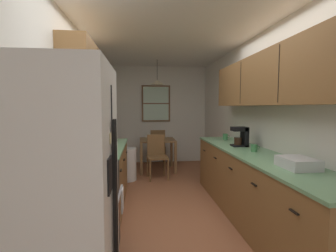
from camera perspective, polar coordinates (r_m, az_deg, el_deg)
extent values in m
plane|color=#995B3D|center=(4.13, 0.09, -16.47)|extent=(12.00, 12.00, 0.00)
cube|color=silver|center=(3.95, -19.79, 1.27)|extent=(0.10, 9.00, 2.55)
cube|color=silver|center=(4.23, 18.57, 1.50)|extent=(0.10, 9.00, 2.55)
cube|color=silver|center=(6.50, -2.56, 2.70)|extent=(4.40, 0.10, 2.55)
cube|color=white|center=(4.01, 0.10, 20.57)|extent=(4.40, 9.00, 0.08)
cube|color=white|center=(1.85, -23.52, -14.66)|extent=(0.66, 0.79, 1.77)
cube|color=black|center=(1.80, -12.77, -16.72)|extent=(0.01, 0.01, 1.59)
cube|color=black|center=(1.76, -12.44, -17.20)|extent=(0.02, 0.02, 1.13)
cube|color=black|center=(1.84, -12.17, -16.28)|extent=(0.02, 0.02, 1.13)
cube|color=black|center=(1.56, -13.56, -11.16)|extent=(0.01, 0.15, 0.22)
cube|color=beige|center=(1.59, -13.41, -2.83)|extent=(0.01, 0.05, 0.07)
cube|color=black|center=(2.65, -18.94, -18.62)|extent=(0.62, 0.58, 0.90)
cube|color=black|center=(2.61, -11.75, -19.51)|extent=(0.01, 0.41, 0.30)
cube|color=silver|center=(2.53, -11.24, -15.18)|extent=(0.02, 0.47, 0.02)
cube|color=black|center=(2.51, -19.21, -8.88)|extent=(0.59, 0.55, 0.02)
cube|color=black|center=(2.56, -25.42, -6.71)|extent=(0.06, 0.58, 0.20)
cylinder|color=#2D2D2D|center=(2.42, -23.18, -9.12)|extent=(0.15, 0.15, 0.01)
cylinder|color=#2D2D2D|center=(2.66, -21.58, -7.85)|extent=(0.15, 0.15, 0.01)
cylinder|color=#2D2D2D|center=(2.35, -16.54, -9.31)|extent=(0.15, 0.15, 0.01)
cylinder|color=#2D2D2D|center=(2.60, -15.55, -7.98)|extent=(0.15, 0.15, 0.01)
cube|color=silver|center=(2.48, -22.44, 9.73)|extent=(0.38, 0.64, 0.35)
cube|color=black|center=(2.37, -18.30, 10.09)|extent=(0.01, 0.38, 0.22)
cube|color=#2D2D33|center=(2.65, -17.03, 9.52)|extent=(0.01, 0.13, 0.22)
cube|color=brown|center=(3.77, -15.05, -11.73)|extent=(0.60, 1.81, 0.87)
cube|color=#6B9E70|center=(3.67, -15.20, -4.97)|extent=(0.63, 1.83, 0.03)
cube|color=black|center=(3.09, -11.03, -10.19)|extent=(0.02, 0.10, 0.01)
cube|color=black|center=(3.67, -10.28, -7.82)|extent=(0.02, 0.10, 0.01)
cube|color=black|center=(4.26, -9.73, -6.10)|extent=(0.02, 0.10, 0.01)
cube|color=brown|center=(3.62, -17.89, 11.05)|extent=(0.32, 1.91, 0.68)
cube|color=#2D2319|center=(3.29, -16.15, 11.78)|extent=(0.01, 0.01, 0.62)
cube|color=#2D2319|center=(3.91, -14.57, 10.63)|extent=(0.01, 0.01, 0.62)
cube|color=brown|center=(3.41, 19.45, -13.59)|extent=(0.60, 3.21, 0.87)
cube|color=#6B9E70|center=(3.30, 19.65, -6.13)|extent=(0.63, 3.23, 0.03)
cube|color=black|center=(2.13, 27.54, -17.52)|extent=(0.02, 0.10, 0.01)
cube|color=black|center=(2.65, 19.58, -12.87)|extent=(0.02, 0.10, 0.01)
cube|color=black|center=(3.22, 14.49, -9.66)|extent=(0.02, 0.10, 0.01)
cube|color=black|center=(3.81, 11.02, -7.39)|extent=(0.02, 0.10, 0.01)
cube|color=black|center=(4.41, 8.51, -5.72)|extent=(0.02, 0.10, 0.01)
cube|color=brown|center=(3.28, 22.71, 10.15)|extent=(0.32, 2.91, 0.64)
cube|color=#2D2319|center=(2.79, 24.61, 11.16)|extent=(0.01, 0.01, 0.59)
cube|color=#2D2319|center=(3.64, 16.71, 9.71)|extent=(0.01, 0.01, 0.59)
cube|color=brown|center=(5.61, -2.52, -3.30)|extent=(0.80, 0.76, 0.03)
cube|color=brown|center=(5.32, -6.30, -7.77)|extent=(0.06, 0.06, 0.70)
cube|color=brown|center=(5.37, 1.77, -7.63)|extent=(0.06, 0.06, 0.70)
cube|color=brown|center=(6.01, -6.32, -6.36)|extent=(0.06, 0.06, 0.70)
cube|color=brown|center=(6.05, 0.82, -6.24)|extent=(0.06, 0.06, 0.70)
cube|color=brown|center=(5.01, -2.49, -7.36)|extent=(0.44, 0.44, 0.04)
cube|color=brown|center=(5.14, -2.88, -4.50)|extent=(0.37, 0.07, 0.45)
cylinder|color=brown|center=(4.92, 0.03, -10.36)|extent=(0.04, 0.04, 0.43)
cylinder|color=brown|center=(4.86, -4.22, -10.58)|extent=(0.04, 0.04, 0.43)
cylinder|color=brown|center=(5.27, -0.88, -9.37)|extent=(0.04, 0.04, 0.43)
cylinder|color=brown|center=(5.21, -4.85, -9.56)|extent=(0.04, 0.04, 0.43)
cube|color=brown|center=(6.30, -2.57, -4.90)|extent=(0.41, 0.41, 0.04)
cube|color=brown|center=(6.09, -2.41, -3.09)|extent=(0.37, 0.04, 0.45)
cylinder|color=brown|center=(6.51, -4.33, -6.70)|extent=(0.04, 0.04, 0.43)
cylinder|color=brown|center=(6.54, -1.12, -6.63)|extent=(0.04, 0.04, 0.43)
cylinder|color=brown|center=(6.15, -4.09, -7.35)|extent=(0.04, 0.04, 0.43)
cylinder|color=brown|center=(6.19, -0.70, -7.27)|extent=(0.04, 0.04, 0.43)
cylinder|color=black|center=(5.62, -2.58, 13.11)|extent=(0.01, 0.01, 0.46)
cone|color=beige|center=(5.59, -2.57, 10.29)|extent=(0.31, 0.31, 0.10)
sphere|color=white|center=(5.59, -2.57, 10.49)|extent=(0.06, 0.06, 0.06)
cube|color=brown|center=(6.43, -2.85, 5.31)|extent=(0.75, 0.04, 0.96)
cube|color=#B2D1B7|center=(6.41, -2.85, 5.31)|extent=(0.67, 0.01, 0.88)
cube|color=brown|center=(6.41, -2.84, 5.31)|extent=(0.67, 0.02, 0.03)
cylinder|color=white|center=(5.00, -9.37, -8.86)|extent=(0.33, 0.33, 0.66)
cylinder|color=red|center=(2.96, -17.33, -5.53)|extent=(0.11, 0.11, 0.15)
cylinder|color=white|center=(2.95, -17.37, -3.98)|extent=(0.11, 0.11, 0.02)
cube|color=white|center=(2.71, -10.71, -16.73)|extent=(0.02, 0.16, 0.24)
cube|color=black|center=(3.73, 16.41, -4.43)|extent=(0.22, 0.18, 0.02)
cube|color=black|center=(3.74, 17.59, -2.39)|extent=(0.06, 0.18, 0.29)
cube|color=black|center=(3.70, 16.50, -0.67)|extent=(0.22, 0.18, 0.06)
cylinder|color=#331E14|center=(3.71, 16.15, -3.42)|extent=(0.11, 0.11, 0.11)
cylinder|color=#3F7F4C|center=(3.35, 19.62, -4.91)|extent=(0.08, 0.08, 0.09)
torus|color=#3F7F4C|center=(3.37, 20.42, -4.79)|extent=(0.05, 0.01, 0.05)
cylinder|color=#3F7F4C|center=(4.44, 13.33, -2.45)|extent=(0.09, 0.09, 0.10)
torus|color=#3F7F4C|center=(4.46, 14.01, -2.37)|extent=(0.05, 0.01, 0.05)
cube|color=silver|center=(2.62, 28.24, -7.68)|extent=(0.28, 0.34, 0.10)
cylinder|color=#E0D14C|center=(5.56, -2.99, -2.89)|extent=(0.19, 0.19, 0.06)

